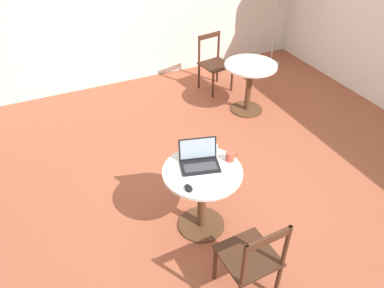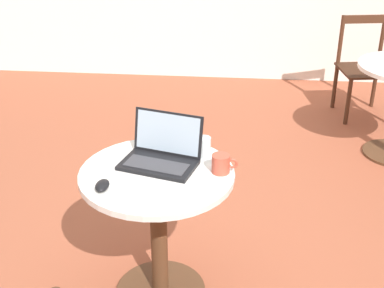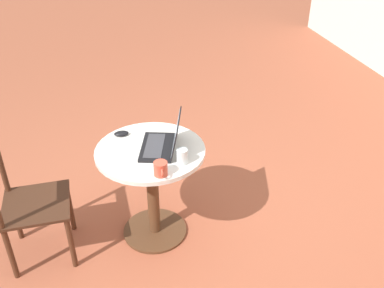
# 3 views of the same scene
# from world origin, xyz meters

# --- Properties ---
(ground_plane) EXTENTS (16.00, 16.00, 0.00)m
(ground_plane) POSITION_xyz_m (0.00, 0.00, 0.00)
(ground_plane) COLOR #9E5138
(cafe_table_near) EXTENTS (0.72, 0.72, 0.72)m
(cafe_table_near) POSITION_xyz_m (-0.22, -0.14, 0.52)
(cafe_table_near) COLOR #51331E
(cafe_table_near) RESTS_ON ground_plane
(cafe_table_mid) EXTENTS (0.72, 0.72, 0.72)m
(cafe_table_mid) POSITION_xyz_m (1.35, 1.56, 0.52)
(cafe_table_mid) COLOR #51331E
(cafe_table_mid) RESTS_ON ground_plane
(chair_near_front) EXTENTS (0.44, 0.44, 0.86)m
(chair_near_front) POSITION_xyz_m (-0.19, -0.95, 0.43)
(chair_near_front) COLOR #472819
(chair_near_front) RESTS_ON ground_plane
(chair_mid_back) EXTENTS (0.49, 0.49, 0.86)m
(chair_mid_back) POSITION_xyz_m (1.22, 2.36, 0.43)
(chair_mid_back) COLOR #472819
(chair_mid_back) RESTS_ON ground_plane
(laptop) EXTENTS (0.40, 0.33, 0.22)m
(laptop) POSITION_xyz_m (-0.21, -0.05, 0.77)
(laptop) COLOR black
(laptop) RESTS_ON cafe_table_near
(mouse) EXTENTS (0.06, 0.10, 0.03)m
(mouse) POSITION_xyz_m (-0.43, -0.31, 0.74)
(mouse) COLOR black
(mouse) RESTS_ON cafe_table_near
(mug) EXTENTS (0.12, 0.08, 0.09)m
(mug) POSITION_xyz_m (0.08, -0.11, 0.77)
(mug) COLOR #C64C38
(mug) RESTS_ON cafe_table_near
(drinking_glass) EXTENTS (0.07, 0.07, 0.10)m
(drinking_glass) POSITION_xyz_m (-0.02, 0.03, 0.77)
(drinking_glass) COLOR silver
(drinking_glass) RESTS_ON cafe_table_near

